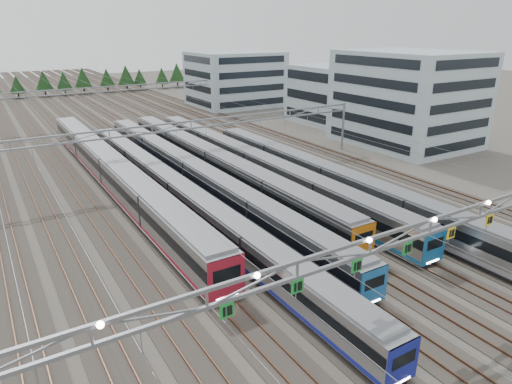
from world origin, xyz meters
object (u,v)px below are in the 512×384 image
train_f (329,179)px  depot_bldg_south (407,99)px  gantry_mid (191,131)px  depot_bldg_north (235,79)px  depot_bldg_mid (332,94)px  gantry_far (107,93)px  train_d (214,162)px  train_e (253,163)px  train_a (112,171)px  gantry_near (431,230)px  train_b (179,194)px  train_c (193,173)px

train_f → depot_bldg_south: depot_bldg_south is taller
gantry_mid → depot_bldg_north: 61.70m
depot_bldg_mid → gantry_far: bearing=148.7°
gantry_mid → depot_bldg_mid: size_ratio=3.52×
train_d → gantry_far: bearing=92.7°
train_d → train_e: train_d is taller
train_e → gantry_mid: size_ratio=1.09×
train_a → train_e: train_a is taller
train_d → depot_bldg_mid: bearing=28.9°
gantry_near → train_a: bearing=105.5°
gantry_far → depot_bldg_mid: 49.06m
train_b → depot_bldg_mid: 57.72m
train_a → depot_bldg_north: bearing=47.4°
depot_bldg_south → train_e: bearing=-175.2°
train_a → train_e: size_ratio=1.04×
depot_bldg_south → train_a: bearing=176.9°
gantry_far → train_a: bearing=-104.1°
train_a → train_d: size_ratio=1.08×
train_a → gantry_near: (11.20, -40.43, 4.78)m
train_e → gantry_far: size_ratio=1.09×
depot_bldg_south → depot_bldg_north: (-5.36, 53.20, -1.13)m
gantry_near → depot_bldg_mid: depot_bldg_mid is taller
train_b → gantry_far: size_ratio=1.18×
train_e → train_f: train_f is taller
gantry_mid → depot_bldg_mid: 46.27m
gantry_mid → depot_bldg_south: bearing=-3.5°
train_d → train_e: (4.50, -2.93, -0.06)m
depot_bldg_south → depot_bldg_north: bearing=95.8°
train_a → depot_bldg_mid: 56.69m
train_b → train_f: size_ratio=1.28×
train_e → depot_bldg_mid: depot_bldg_mid is taller
train_b → depot_bldg_south: depot_bldg_south is taller
train_c → train_f: train_f is taller
train_f → depot_bldg_mid: 47.46m
gantry_far → depot_bldg_mid: depot_bldg_mid is taller
gantry_near → gantry_far: 85.12m
gantry_near → gantry_mid: size_ratio=1.00×
train_e → train_f: size_ratio=1.17×
train_b → train_c: bearing=53.9°
train_c → train_e: (9.00, -0.30, 0.07)m
gantry_near → depot_bldg_mid: bearing=54.9°
train_f → gantry_near: 26.72m
train_f → depot_bldg_north: bearing=70.4°
train_a → gantry_far: size_ratio=1.13×
train_b → train_d: (9.00, 8.81, 0.20)m
depot_bldg_mid → gantry_mid: bearing=-155.0°
train_b → gantry_mid: gantry_mid is taller
train_c → gantry_mid: size_ratio=1.16×
depot_bldg_mid → train_a: bearing=-160.1°
train_b → gantry_near: size_ratio=1.18×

